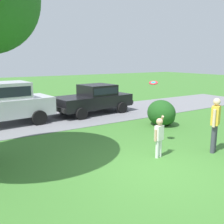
{
  "coord_description": "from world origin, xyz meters",
  "views": [
    {
      "loc": [
        -4.52,
        -4.73,
        2.92
      ],
      "look_at": [
        0.37,
        2.75,
        1.1
      ],
      "focal_mm": 41.85,
      "sensor_mm": 36.0,
      "label": 1
    }
  ],
  "objects_px": {
    "child_thrower": "(159,134)",
    "adult_onlooker": "(215,122)",
    "parked_sedan": "(94,98)",
    "frisbee": "(153,83)"
  },
  "relations": [
    {
      "from": "parked_sedan",
      "to": "frisbee",
      "type": "relative_size",
      "value": 15.64
    },
    {
      "from": "parked_sedan",
      "to": "adult_onlooker",
      "type": "distance_m",
      "value": 7.41
    },
    {
      "from": "child_thrower",
      "to": "adult_onlooker",
      "type": "relative_size",
      "value": 0.74
    },
    {
      "from": "parked_sedan",
      "to": "child_thrower",
      "type": "bearing_deg",
      "value": -103.27
    },
    {
      "from": "parked_sedan",
      "to": "adult_onlooker",
      "type": "bearing_deg",
      "value": -88.59
    },
    {
      "from": "parked_sedan",
      "to": "child_thrower",
      "type": "distance_m",
      "value": 6.98
    },
    {
      "from": "child_thrower",
      "to": "frisbee",
      "type": "height_order",
      "value": "frisbee"
    },
    {
      "from": "frisbee",
      "to": "adult_onlooker",
      "type": "height_order",
      "value": "frisbee"
    },
    {
      "from": "parked_sedan",
      "to": "child_thrower",
      "type": "relative_size",
      "value": 3.53
    },
    {
      "from": "adult_onlooker",
      "to": "child_thrower",
      "type": "bearing_deg",
      "value": 160.94
    }
  ]
}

